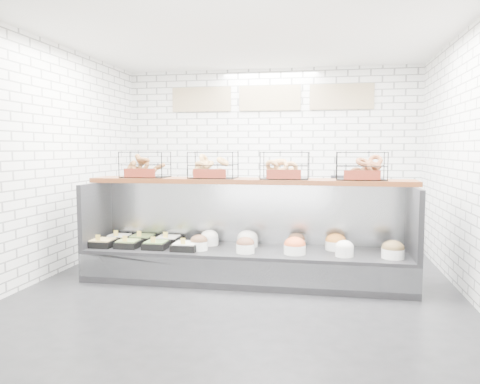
# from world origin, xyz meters

# --- Properties ---
(ground) EXTENTS (5.50, 5.50, 0.00)m
(ground) POSITION_xyz_m (0.00, 0.00, 0.00)
(ground) COLOR black
(ground) RESTS_ON ground
(room_shell) EXTENTS (5.02, 5.51, 3.01)m
(room_shell) POSITION_xyz_m (0.00, 0.60, 2.06)
(room_shell) COLOR white
(room_shell) RESTS_ON ground
(display_case) EXTENTS (4.00, 0.90, 1.20)m
(display_case) POSITION_xyz_m (-0.01, 0.34, 0.33)
(display_case) COLOR black
(display_case) RESTS_ON ground
(bagel_shelf) EXTENTS (4.10, 0.50, 0.40)m
(bagel_shelf) POSITION_xyz_m (-0.00, 0.52, 1.38)
(bagel_shelf) COLOR #512511
(bagel_shelf) RESTS_ON display_case
(prep_counter) EXTENTS (4.00, 0.60, 1.20)m
(prep_counter) POSITION_xyz_m (-0.01, 2.43, 0.47)
(prep_counter) COLOR #93969B
(prep_counter) RESTS_ON ground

